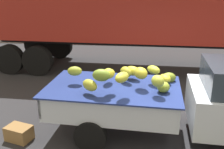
# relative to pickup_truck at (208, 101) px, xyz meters

# --- Properties ---
(ground) EXTENTS (220.00, 220.00, 0.00)m
(ground) POSITION_rel_pickup_truck_xyz_m (-0.94, 0.19, -0.89)
(ground) COLOR #28282B
(curb_strip) EXTENTS (80.00, 0.80, 0.16)m
(curb_strip) POSITION_rel_pickup_truck_xyz_m (-0.94, 9.26, -0.81)
(curb_strip) COLOR gray
(curb_strip) RESTS_ON ground
(pickup_truck) EXTENTS (5.04, 2.02, 1.70)m
(pickup_truck) POSITION_rel_pickup_truck_xyz_m (0.00, 0.00, 0.00)
(pickup_truck) COLOR silver
(pickup_truck) RESTS_ON ground
(semi_trailer) EXTENTS (12.09, 3.03, 3.95)m
(semi_trailer) POSITION_rel_pickup_truck_xyz_m (-1.46, 4.77, 1.65)
(semi_trailer) COLOR maroon
(semi_trailer) RESTS_ON ground
(fallen_banana_bunch_near_tailgate) EXTENTS (0.38, 0.26, 0.19)m
(fallen_banana_bunch_near_tailgate) POSITION_rel_pickup_truck_xyz_m (-3.78, -0.35, -0.79)
(fallen_banana_bunch_near_tailgate) COLOR gold
(fallen_banana_bunch_near_tailgate) RESTS_ON ground
(produce_crate) EXTENTS (0.60, 0.49, 0.31)m
(produce_crate) POSITION_rel_pickup_truck_xyz_m (-3.87, -0.43, -0.74)
(produce_crate) COLOR olive
(produce_crate) RESTS_ON ground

